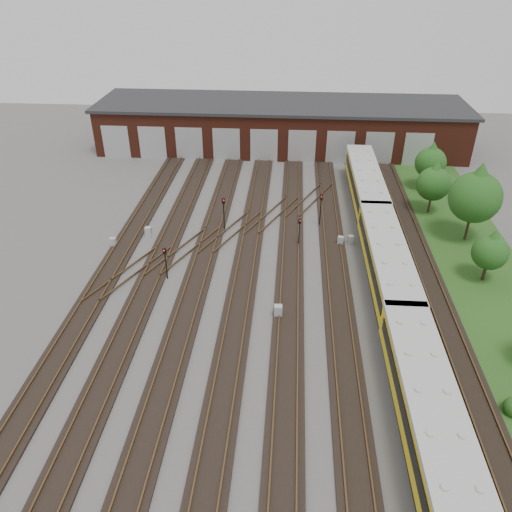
{
  "coord_description": "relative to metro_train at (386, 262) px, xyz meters",
  "views": [
    {
      "loc": [
        1.79,
        -29.63,
        24.51
      ],
      "look_at": [
        -0.97,
        6.58,
        2.0
      ],
      "focal_mm": 35.0,
      "sensor_mm": 36.0,
      "label": 1
    }
  ],
  "objects": [
    {
      "name": "signal_mast_0",
      "position": [
        -14.81,
        8.24,
        0.17
      ],
      "size": [
        0.33,
        0.32,
        3.53
      ],
      "rotation": [
        0.0,
        0.0,
        0.43
      ],
      "color": "black",
      "rests_on": "ground"
    },
    {
      "name": "grass_verge",
      "position": [
        9.0,
        3.63,
        -2.07
      ],
      "size": [
        8.0,
        55.0,
        0.05
      ],
      "primitive_type": "cube",
      "color": "#274B19",
      "rests_on": "ground"
    },
    {
      "name": "relay_cabinet_1",
      "position": [
        -22.15,
        6.35,
        -1.59
      ],
      "size": [
        0.63,
        0.54,
        1.01
      ],
      "primitive_type": "cube",
      "rotation": [
        0.0,
        0.0,
        -0.05
      ],
      "color": "#A9ABAE",
      "rests_on": "ground"
    },
    {
      "name": "relay_cabinet_2",
      "position": [
        -8.82,
        -5.39,
        -1.57
      ],
      "size": [
        0.66,
        0.56,
        1.04
      ],
      "primitive_type": "cube",
      "rotation": [
        0.0,
        0.0,
        0.07
      ],
      "color": "#A9ABAE",
      "rests_on": "ground"
    },
    {
      "name": "bush_1",
      "position": [
        9.37,
        19.88,
        -1.23
      ],
      "size": [
        1.73,
        1.73,
        1.73
      ],
      "primitive_type": "sphere",
      "color": "#144614",
      "rests_on": "ground"
    },
    {
      "name": "bush_2",
      "position": [
        11.03,
        17.84,
        -1.51
      ],
      "size": [
        1.16,
        1.16,
        1.16
      ],
      "primitive_type": "sphere",
      "color": "#144614",
      "rests_on": "ground"
    },
    {
      "name": "relay_cabinet_0",
      "position": [
        -25.0,
        4.1,
        -1.62
      ],
      "size": [
        0.6,
        0.51,
        0.95
      ],
      "primitive_type": "cube",
      "rotation": [
        0.0,
        0.0,
        -0.05
      ],
      "color": "#A9ABAE",
      "rests_on": "ground"
    },
    {
      "name": "relay_cabinet_4",
      "position": [
        -3.24,
        6.11,
        -1.65
      ],
      "size": [
        0.63,
        0.57,
        0.89
      ],
      "primitive_type": "cube",
      "rotation": [
        0.0,
        0.0,
        -0.26
      ],
      "color": "#A9ABAE",
      "rests_on": "ground"
    },
    {
      "name": "ground",
      "position": [
        -10.0,
        -6.37,
        -2.09
      ],
      "size": [
        120.0,
        120.0,
        0.0
      ],
      "primitive_type": "plane",
      "color": "#494644",
      "rests_on": "ground"
    },
    {
      "name": "tree_3",
      "position": [
        8.63,
        0.97,
        1.07
      ],
      "size": [
        2.97,
        2.97,
        4.92
      ],
      "color": "#312216",
      "rests_on": "ground"
    },
    {
      "name": "relay_cabinet_3",
      "position": [
        -2.25,
        6.43,
        -1.67
      ],
      "size": [
        0.62,
        0.57,
        0.85
      ],
      "primitive_type": "cube",
      "rotation": [
        0.0,
        0.0,
        0.32
      ],
      "color": "#A9ABAE",
      "rests_on": "ground"
    },
    {
      "name": "track_network",
      "position": [
        -10.17,
        -5.79,
        -1.99
      ],
      "size": [
        30.4,
        70.0,
        0.33
      ],
      "color": "black",
      "rests_on": "ground"
    },
    {
      "name": "signal_mast_2",
      "position": [
        -5.13,
        9.81,
        0.16
      ],
      "size": [
        0.3,
        0.28,
        3.52
      ],
      "rotation": [
        0.0,
        0.0,
        -0.12
      ],
      "color": "black",
      "rests_on": "ground"
    },
    {
      "name": "tree_1",
      "position": [
        7.77,
        20.0,
        1.67
      ],
      "size": [
        3.54,
        3.54,
        5.86
      ],
      "color": "#312216",
      "rests_on": "ground"
    },
    {
      "name": "signal_mast_1",
      "position": [
        -18.61,
        -0.87,
        -0.11
      ],
      "size": [
        0.29,
        0.27,
        3.06
      ],
      "rotation": [
        0.0,
        0.0,
        -0.11
      ],
      "color": "black",
      "rests_on": "ground"
    },
    {
      "name": "tree_0",
      "position": [
        6.74,
        13.82,
        1.69
      ],
      "size": [
        3.55,
        3.55,
        5.88
      ],
      "color": "#312216",
      "rests_on": "ground"
    },
    {
      "name": "maintenance_shed",
      "position": [
        -10.01,
        33.6,
        1.11
      ],
      "size": [
        51.0,
        12.5,
        6.35
      ],
      "color": "#582316",
      "rests_on": "ground"
    },
    {
      "name": "metro_train",
      "position": [
        0.0,
        0.0,
        0.0
      ],
      "size": [
        3.08,
        48.67,
        3.44
      ],
      "rotation": [
        0.0,
        0.0,
        0.0
      ],
      "color": "black",
      "rests_on": "ground"
    },
    {
      "name": "tree_2",
      "position": [
        9.06,
        8.06,
        3.07
      ],
      "size": [
        4.85,
        4.85,
        8.04
      ],
      "color": "#312216",
      "rests_on": "ground"
    },
    {
      "name": "signal_mast_3",
      "position": [
        -7.26,
        5.55,
        -0.2
      ],
      "size": [
        0.28,
        0.27,
        2.94
      ],
      "rotation": [
        0.0,
        0.0,
        0.38
      ],
      "color": "black",
      "rests_on": "ground"
    }
  ]
}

